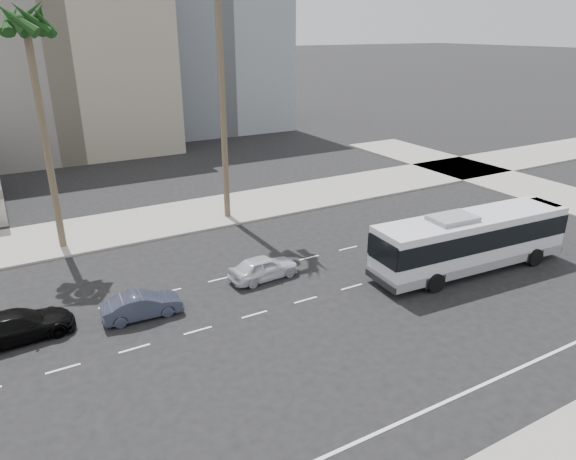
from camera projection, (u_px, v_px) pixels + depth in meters
ground at (393, 275)px, 30.19m from camera, size 700.00×700.00×0.00m
sidewalk_north at (270, 201)px, 42.71m from camera, size 120.00×7.00×0.15m
midrise_beige_west at (50, 70)px, 57.81m from camera, size 24.00×18.00×18.00m
midrise_gray_center at (196, 31)px, 71.22m from camera, size 20.00×20.00×26.00m
city_bus at (471, 240)px, 30.27m from camera, size 12.72×3.60×3.61m
car_a at (264, 268)px, 29.54m from camera, size 1.88×4.17×1.39m
car_b at (142, 305)px, 25.63m from camera, size 1.57×3.95×1.28m
car_c at (17, 326)px, 23.72m from camera, size 2.29×5.04×1.43m
palm_mid at (26, 28)px, 29.09m from camera, size 4.81×4.81×14.88m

